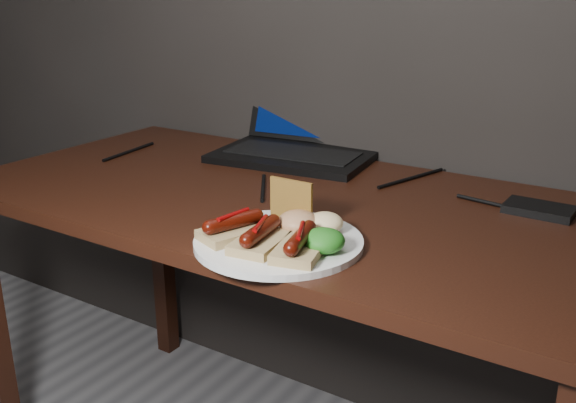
{
  "coord_description": "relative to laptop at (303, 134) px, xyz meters",
  "views": [
    {
      "loc": [
        0.7,
        0.3,
        1.18
      ],
      "look_at": [
        0.15,
        1.17,
        0.82
      ],
      "focal_mm": 40.0,
      "sensor_mm": 36.0,
      "label": 1
    }
  ],
  "objects": [
    {
      "name": "desk",
      "position": [
        0.13,
        -0.31,
        -0.14
      ],
      "size": [
        1.4,
        0.7,
        0.75
      ],
      "color": "black",
      "rests_on": "ground"
    },
    {
      "name": "laptop",
      "position": [
        0.0,
        0.0,
        0.0
      ],
      "size": [
        0.42,
        0.38,
        0.25
      ],
      "color": "black",
      "rests_on": "desk"
    },
    {
      "name": "hard_drive",
      "position": [
        0.62,
        -0.14,
        -0.05
      ],
      "size": [
        0.13,
        0.08,
        0.02
      ],
      "primitive_type": "cube",
      "rotation": [
        0.0,
        0.0,
        -0.02
      ],
      "color": "black",
      "rests_on": "desk"
    },
    {
      "name": "desk_cables",
      "position": [
        0.11,
        -0.18,
        -0.05
      ],
      "size": [
        1.0,
        0.42,
        0.01
      ],
      "color": "black",
      "rests_on": "desk"
    },
    {
      "name": "plate",
      "position": [
        0.28,
        -0.54,
        -0.05
      ],
      "size": [
        0.35,
        0.35,
        0.01
      ],
      "primitive_type": "cylinder",
      "rotation": [
        0.0,
        0.0,
        0.22
      ],
      "color": "white",
      "rests_on": "desk"
    },
    {
      "name": "bread_sausage_left",
      "position": [
        0.21,
        -0.58,
        -0.02
      ],
      "size": [
        0.11,
        0.13,
        0.04
      ],
      "color": "tan",
      "rests_on": "plate"
    },
    {
      "name": "bread_sausage_center",
      "position": [
        0.27,
        -0.59,
        -0.02
      ],
      "size": [
        0.08,
        0.12,
        0.04
      ],
      "color": "tan",
      "rests_on": "plate"
    },
    {
      "name": "bread_sausage_right",
      "position": [
        0.35,
        -0.58,
        -0.02
      ],
      "size": [
        0.1,
        0.13,
        0.04
      ],
      "color": "tan",
      "rests_on": "plate"
    },
    {
      "name": "crispbread",
      "position": [
        0.26,
        -0.48,
        0.0
      ],
      "size": [
        0.09,
        0.01,
        0.08
      ],
      "primitive_type": "cube",
      "color": "#A7772E",
      "rests_on": "plate"
    },
    {
      "name": "salad_greens",
      "position": [
        0.37,
        -0.55,
        -0.02
      ],
      "size": [
        0.07,
        0.07,
        0.04
      ],
      "primitive_type": "ellipsoid",
      "color": "#1B6213",
      "rests_on": "plate"
    },
    {
      "name": "salsa_mound",
      "position": [
        0.29,
        -0.5,
        -0.02
      ],
      "size": [
        0.07,
        0.07,
        0.04
      ],
      "primitive_type": "ellipsoid",
      "color": "#A53110",
      "rests_on": "plate"
    },
    {
      "name": "coleslaw_mound",
      "position": [
        0.33,
        -0.47,
        -0.02
      ],
      "size": [
        0.06,
        0.06,
        0.04
      ],
      "primitive_type": "ellipsoid",
      "color": "white",
      "rests_on": "plate"
    }
  ]
}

